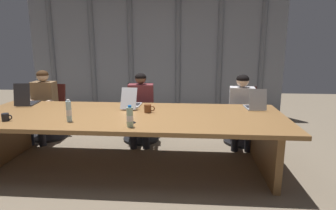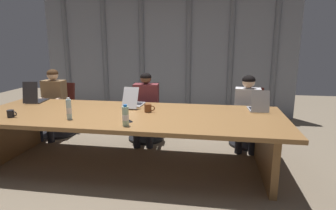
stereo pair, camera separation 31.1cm
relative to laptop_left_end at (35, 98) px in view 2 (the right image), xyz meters
name	(u,v)px [view 2 (the right image)]	position (x,y,z in m)	size (l,w,h in m)	color
ground_plane	(130,165)	(1.61, -0.43, -0.79)	(11.62, 11.62, 0.00)	#7F705B
conference_table	(128,123)	(1.61, -0.43, -0.20)	(4.00, 1.45, 0.72)	olive
curtain_backdrop	(166,47)	(1.61, 2.46, 0.72)	(5.63, 0.17, 3.02)	gray
laptop_left_end	(35,98)	(0.00, 0.00, 0.00)	(0.28, 0.43, 0.34)	#2D2D33
laptop_left_mid	(134,102)	(1.57, -0.01, -0.01)	(0.23, 0.48, 0.30)	#BCBCC1
laptop_center	(258,107)	(3.30, -0.02, -0.01)	(0.25, 0.38, 0.30)	#A8ADB7
office_chair_left_end	(59,115)	(-0.03, 0.68, -0.45)	(0.60, 0.60, 0.91)	#511E19
office_chair_left_mid	(146,119)	(1.58, 0.68, -0.44)	(0.60, 0.61, 0.94)	black
office_chair_center	(249,124)	(3.28, 0.68, -0.45)	(0.60, 0.60, 0.91)	#511E19
person_left_end	(52,100)	(-0.05, 0.52, -0.13)	(0.38, 0.55, 1.17)	olive
person_left_mid	(145,104)	(1.61, 0.52, -0.14)	(0.44, 0.57, 1.14)	brown
person_center	(247,107)	(3.22, 0.52, -0.14)	(0.43, 0.57, 1.13)	silver
water_bottle_primary	(69,109)	(1.00, -0.81, 0.06)	(0.06, 0.06, 0.26)	silver
water_bottle_secondary	(125,116)	(1.75, -0.97, 0.05)	(0.07, 0.07, 0.24)	#ADD1B2
coffee_mug_near	(11,114)	(0.24, -0.85, -0.02)	(0.13, 0.08, 0.09)	black
coffee_mug_far	(148,108)	(1.85, -0.31, -0.01)	(0.14, 0.09, 0.11)	brown
conference_mic_left_side	(128,120)	(1.73, -0.81, -0.05)	(0.11, 0.11, 0.04)	black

